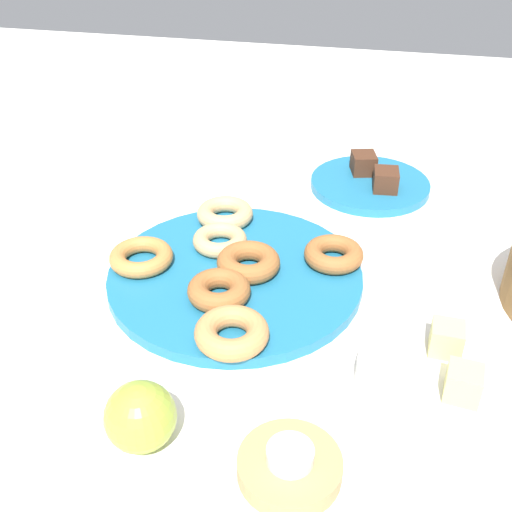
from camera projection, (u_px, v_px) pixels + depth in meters
name	position (u px, v px, depth m)	size (l,w,h in m)	color
ground_plane	(235.00, 280.00, 0.88)	(2.40, 2.40, 0.00)	white
donut_plate	(235.00, 276.00, 0.87)	(0.36, 0.36, 0.02)	#1E6B93
donut_0	(248.00, 262.00, 0.86)	(0.09, 0.09, 0.03)	#995B2D
donut_1	(219.00, 290.00, 0.81)	(0.08, 0.08, 0.03)	#995B2D
donut_2	(220.00, 240.00, 0.92)	(0.08, 0.08, 0.02)	tan
donut_3	(334.00, 254.00, 0.88)	(0.08, 0.08, 0.03)	#995B2D
donut_4	(141.00, 257.00, 0.88)	(0.09, 0.09, 0.02)	#BC7A3D
donut_5	(232.00, 333.00, 0.74)	(0.09, 0.09, 0.03)	#C6844C
donut_6	(225.00, 213.00, 0.98)	(0.09, 0.09, 0.03)	tan
cake_plate	(370.00, 184.00, 1.11)	(0.21, 0.21, 0.01)	#1E6B93
brownie_near	(363.00, 163.00, 1.12)	(0.05, 0.04, 0.04)	#472819
brownie_far	(386.00, 180.00, 1.07)	(0.05, 0.04, 0.04)	#472819
candle_holder	(290.00, 467.00, 0.61)	(0.10, 0.10, 0.02)	tan
tealight	(290.00, 455.00, 0.60)	(0.05, 0.05, 0.01)	silver
fruit_bowl	(442.00, 382.00, 0.69)	(0.19, 0.19, 0.03)	silver
melon_chunk_left	(447.00, 339.00, 0.70)	(0.04, 0.04, 0.04)	#DBD67A
melon_chunk_right	(463.00, 383.00, 0.64)	(0.04, 0.04, 0.04)	#DBD67A
apple	(140.00, 417.00, 0.63)	(0.07, 0.07, 0.07)	#93AD38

